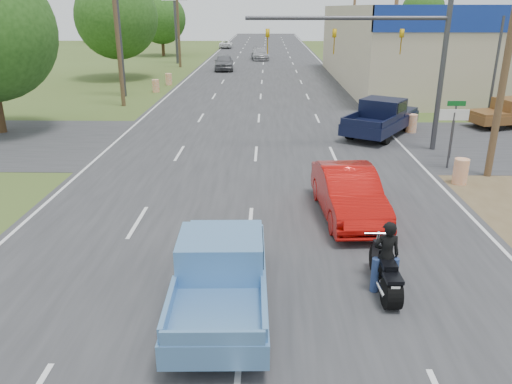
{
  "coord_description": "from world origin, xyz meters",
  "views": [
    {
      "loc": [
        0.51,
        -6.48,
        6.44
      ],
      "look_at": [
        0.19,
        7.39,
        1.3
      ],
      "focal_mm": 35.0,
      "sensor_mm": 36.0,
      "label": 1
    }
  ],
  "objects_px": {
    "navy_pickup": "(382,117)",
    "motorcycle": "(385,273)",
    "red_convertible": "(348,193)",
    "distant_car_grey": "(224,62)",
    "blue_pickup": "(221,270)",
    "rider": "(386,259)",
    "distant_car_white": "(226,44)",
    "brown_pickup": "(510,113)",
    "distant_car_silver": "(260,54)"
  },
  "relations": [
    {
      "from": "motorcycle",
      "to": "rider",
      "type": "bearing_deg",
      "value": 90.0
    },
    {
      "from": "blue_pickup",
      "to": "distant_car_grey",
      "type": "relative_size",
      "value": 1.06
    },
    {
      "from": "red_convertible",
      "to": "distant_car_silver",
      "type": "distance_m",
      "value": 52.21
    },
    {
      "from": "red_convertible",
      "to": "brown_pickup",
      "type": "xyz_separation_m",
      "value": [
        11.17,
        13.31,
        0.01
      ]
    },
    {
      "from": "rider",
      "to": "brown_pickup",
      "type": "height_order",
      "value": "rider"
    },
    {
      "from": "brown_pickup",
      "to": "distant_car_silver",
      "type": "distance_m",
      "value": 41.51
    },
    {
      "from": "distant_car_white",
      "to": "blue_pickup",
      "type": "bearing_deg",
      "value": 94.11
    },
    {
      "from": "distant_car_grey",
      "to": "distant_car_white",
      "type": "xyz_separation_m",
      "value": [
        -2.28,
        31.34,
        -0.23
      ]
    },
    {
      "from": "distant_car_silver",
      "to": "distant_car_white",
      "type": "bearing_deg",
      "value": 101.15
    },
    {
      "from": "distant_car_grey",
      "to": "distant_car_white",
      "type": "relative_size",
      "value": 1.12
    },
    {
      "from": "distant_car_grey",
      "to": "motorcycle",
      "type": "bearing_deg",
      "value": -84.42
    },
    {
      "from": "rider",
      "to": "distant_car_grey",
      "type": "relative_size",
      "value": 0.35
    },
    {
      "from": "motorcycle",
      "to": "brown_pickup",
      "type": "xyz_separation_m",
      "value": [
        10.99,
        17.98,
        0.29
      ]
    },
    {
      "from": "red_convertible",
      "to": "distant_car_grey",
      "type": "distance_m",
      "value": 41.01
    },
    {
      "from": "red_convertible",
      "to": "rider",
      "type": "distance_m",
      "value": 4.6
    },
    {
      "from": "red_convertible",
      "to": "distant_car_white",
      "type": "distance_m",
      "value": 72.33
    },
    {
      "from": "motorcycle",
      "to": "rider",
      "type": "distance_m",
      "value": 0.34
    },
    {
      "from": "motorcycle",
      "to": "distant_car_white",
      "type": "xyz_separation_m",
      "value": [
        -9.84,
        76.35,
        0.09
      ]
    },
    {
      "from": "red_convertible",
      "to": "distant_car_silver",
      "type": "relative_size",
      "value": 0.95
    },
    {
      "from": "motorcycle",
      "to": "rider",
      "type": "height_order",
      "value": "rider"
    },
    {
      "from": "rider",
      "to": "navy_pickup",
      "type": "xyz_separation_m",
      "value": [
        3.32,
        15.94,
        0.11
      ]
    },
    {
      "from": "distant_car_silver",
      "to": "distant_car_white",
      "type": "distance_m",
      "value": 20.5
    },
    {
      "from": "red_convertible",
      "to": "blue_pickup",
      "type": "xyz_separation_m",
      "value": [
        -3.66,
        -5.21,
        0.07
      ]
    },
    {
      "from": "red_convertible",
      "to": "motorcycle",
      "type": "height_order",
      "value": "red_convertible"
    },
    {
      "from": "rider",
      "to": "distant_car_white",
      "type": "xyz_separation_m",
      "value": [
        -9.84,
        76.28,
        -0.25
      ]
    },
    {
      "from": "blue_pickup",
      "to": "distant_car_silver",
      "type": "xyz_separation_m",
      "value": [
        0.0,
        57.29,
        -0.13
      ]
    },
    {
      "from": "distant_car_silver",
      "to": "distant_car_grey",
      "type": "bearing_deg",
      "value": -113.44
    },
    {
      "from": "navy_pickup",
      "to": "distant_car_white",
      "type": "distance_m",
      "value": 61.76
    },
    {
      "from": "brown_pickup",
      "to": "distant_car_silver",
      "type": "height_order",
      "value": "brown_pickup"
    },
    {
      "from": "rider",
      "to": "distant_car_white",
      "type": "bearing_deg",
      "value": -84.55
    },
    {
      "from": "navy_pickup",
      "to": "motorcycle",
      "type": "bearing_deg",
      "value": -68.92
    },
    {
      "from": "motorcycle",
      "to": "distant_car_white",
      "type": "relative_size",
      "value": 0.53
    },
    {
      "from": "brown_pickup",
      "to": "distant_car_grey",
      "type": "distance_m",
      "value": 32.78
    },
    {
      "from": "rider",
      "to": "distant_car_silver",
      "type": "bearing_deg",
      "value": -88.02
    },
    {
      "from": "brown_pickup",
      "to": "distant_car_grey",
      "type": "xyz_separation_m",
      "value": [
        -18.55,
        27.03,
        0.03
      ]
    },
    {
      "from": "motorcycle",
      "to": "blue_pickup",
      "type": "relative_size",
      "value": 0.45
    },
    {
      "from": "navy_pickup",
      "to": "distant_car_grey",
      "type": "height_order",
      "value": "navy_pickup"
    },
    {
      "from": "red_convertible",
      "to": "distant_car_silver",
      "type": "height_order",
      "value": "red_convertible"
    },
    {
      "from": "blue_pickup",
      "to": "distant_car_white",
      "type": "relative_size",
      "value": 1.19
    },
    {
      "from": "motorcycle",
      "to": "distant_car_grey",
      "type": "relative_size",
      "value": 0.47
    },
    {
      "from": "distant_car_grey",
      "to": "distant_car_silver",
      "type": "bearing_deg",
      "value": 68.48
    },
    {
      "from": "rider",
      "to": "brown_pickup",
      "type": "distance_m",
      "value": 21.01
    },
    {
      "from": "distant_car_silver",
      "to": "motorcycle",
      "type": "bearing_deg",
      "value": -92.0
    },
    {
      "from": "red_convertible",
      "to": "rider",
      "type": "bearing_deg",
      "value": -91.99
    },
    {
      "from": "brown_pickup",
      "to": "blue_pickup",
      "type": "bearing_deg",
      "value": 126.18
    },
    {
      "from": "brown_pickup",
      "to": "navy_pickup",
      "type": "bearing_deg",
      "value": 89.28
    },
    {
      "from": "navy_pickup",
      "to": "distant_car_grey",
      "type": "xyz_separation_m",
      "value": [
        -10.88,
        29.0,
        -0.12
      ]
    },
    {
      "from": "red_convertible",
      "to": "brown_pickup",
      "type": "height_order",
      "value": "brown_pickup"
    },
    {
      "from": "motorcycle",
      "to": "navy_pickup",
      "type": "distance_m",
      "value": 16.35
    },
    {
      "from": "brown_pickup",
      "to": "distant_car_silver",
      "type": "relative_size",
      "value": 1.01
    }
  ]
}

